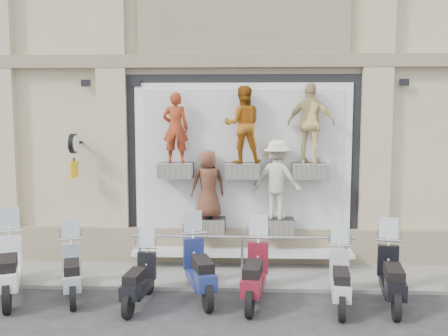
{
  "coord_description": "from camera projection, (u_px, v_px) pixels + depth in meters",
  "views": [
    {
      "loc": [
        0.05,
        -8.87,
        3.63
      ],
      "look_at": [
        -0.4,
        1.9,
        2.46
      ],
      "focal_mm": 40.0,
      "sensor_mm": 36.0,
      "label": 1
    }
  ],
  "objects": [
    {
      "name": "building",
      "position": [
        244.0,
        37.0,
        15.51
      ],
      "size": [
        14.0,
        8.6,
        12.0
      ],
      "primitive_type": null,
      "color": "beige",
      "rests_on": "ground"
    },
    {
      "name": "sidewalk",
      "position": [
        242.0,
        273.0,
        11.28
      ],
      "size": [
        16.0,
        2.2,
        0.08
      ],
      "primitive_type": "cube",
      "color": "gray",
      "rests_on": "ground"
    },
    {
      "name": "scooter_d",
      "position": [
        139.0,
        270.0,
        9.42
      ],
      "size": [
        0.67,
        1.75,
        1.39
      ],
      "primitive_type": null,
      "rotation": [
        0.0,
        0.0,
        -0.1
      ],
      "color": "black",
      "rests_on": "ground"
    },
    {
      "name": "shop_vitrine",
      "position": [
        249.0,
        165.0,
        11.65
      ],
      "size": [
        5.6,
        1.04,
        4.3
      ],
      "color": "black",
      "rests_on": "ground"
    },
    {
      "name": "scooter_f",
      "position": [
        255.0,
        262.0,
        9.55
      ],
      "size": [
        0.84,
        2.03,
        1.6
      ],
      "primitive_type": null,
      "rotation": [
        0.0,
        0.0,
        -0.14
      ],
      "color": "maroon",
      "rests_on": "ground"
    },
    {
      "name": "scooter_h",
      "position": [
        392.0,
        265.0,
        9.4
      ],
      "size": [
        0.85,
        2.0,
        1.57
      ],
      "primitive_type": null,
      "rotation": [
        0.0,
        0.0,
        -0.15
      ],
      "color": "black",
      "rests_on": "ground"
    },
    {
      "name": "scooter_c",
      "position": [
        72.0,
        261.0,
        9.82
      ],
      "size": [
        1.12,
        1.9,
        1.48
      ],
      "primitive_type": null,
      "rotation": [
        0.0,
        0.0,
        0.35
      ],
      "color": "#90969C",
      "rests_on": "ground"
    },
    {
      "name": "scooter_e",
      "position": [
        199.0,
        258.0,
        9.81
      ],
      "size": [
        1.14,
        2.09,
        1.63
      ],
      "primitive_type": null,
      "rotation": [
        0.0,
        0.0,
        0.3
      ],
      "color": "navy",
      "rests_on": "ground"
    },
    {
      "name": "guard_rail",
      "position": [
        242.0,
        256.0,
        11.14
      ],
      "size": [
        5.06,
        0.1,
        0.93
      ],
      "primitive_type": null,
      "color": "#9EA0A5",
      "rests_on": "ground"
    },
    {
      "name": "ground",
      "position": [
        241.0,
        311.0,
        9.2
      ],
      "size": [
        90.0,
        90.0,
        0.0
      ],
      "primitive_type": "plane",
      "color": "#29292C",
      "rests_on": "ground"
    },
    {
      "name": "clock_sign_bracket",
      "position": [
        74.0,
        150.0,
        11.51
      ],
      "size": [
        0.1,
        0.8,
        1.02
      ],
      "color": "black",
      "rests_on": "ground"
    },
    {
      "name": "scooter_g",
      "position": [
        341.0,
        269.0,
        9.34
      ],
      "size": [
        0.77,
        1.86,
        1.47
      ],
      "primitive_type": null,
      "rotation": [
        0.0,
        0.0,
        -0.14
      ],
      "color": "#A0A1A7",
      "rests_on": "ground"
    },
    {
      "name": "scooter_b",
      "position": [
        8.0,
        256.0,
        9.74
      ],
      "size": [
        1.36,
        2.18,
        1.71
      ],
      "primitive_type": null,
      "rotation": [
        0.0,
        0.0,
        0.38
      ],
      "color": "white",
      "rests_on": "ground"
    }
  ]
}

